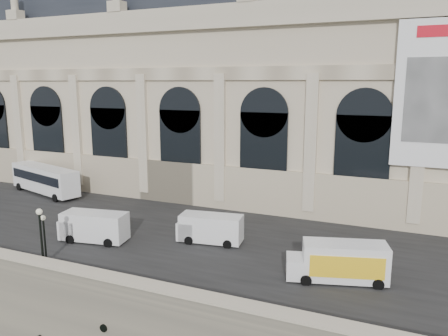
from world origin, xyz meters
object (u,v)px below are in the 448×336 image
(box_truck, at_px, (339,262))
(bus_left, at_px, (45,179))
(lamp_left, at_px, (41,238))
(van_c, at_px, (207,228))
(lamp_right, at_px, (45,239))
(van_b, at_px, (91,226))

(box_truck, bearing_deg, bus_left, 164.83)
(bus_left, height_order, lamp_left, lamp_left)
(lamp_left, bearing_deg, van_c, 46.41)
(box_truck, xyz_separation_m, lamp_left, (-21.38, -6.63, 0.90))
(lamp_left, height_order, lamp_right, lamp_left)
(van_c, height_order, lamp_left, lamp_left)
(van_b, bearing_deg, bus_left, 146.45)
(box_truck, bearing_deg, van_c, 164.94)
(bus_left, distance_m, van_b, 20.04)
(bus_left, xyz_separation_m, lamp_right, (16.58, -16.32, -0.08))
(van_c, xyz_separation_m, lamp_left, (-9.39, -9.86, 1.03))
(van_b, xyz_separation_m, van_c, (9.71, 3.88, -0.06))
(van_b, distance_m, lamp_right, 5.28)
(bus_left, bearing_deg, lamp_left, -45.05)
(lamp_right, bearing_deg, bus_left, 135.45)
(lamp_right, bearing_deg, van_b, 88.75)
(lamp_left, bearing_deg, box_truck, 17.24)
(bus_left, bearing_deg, van_c, -15.23)
(van_c, bearing_deg, bus_left, 164.77)
(box_truck, height_order, lamp_right, lamp_right)
(van_c, height_order, box_truck, box_truck)
(van_c, distance_m, box_truck, 12.42)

